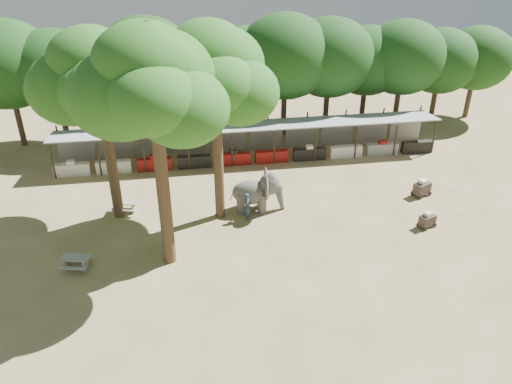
{
  "coord_description": "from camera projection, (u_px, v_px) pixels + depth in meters",
  "views": [
    {
      "loc": [
        -4.85,
        -19.52,
        15.66
      ],
      "look_at": [
        -1.0,
        5.0,
        2.0
      ],
      "focal_mm": 35.0,
      "sensor_mm": 36.0,
      "label": 1
    }
  ],
  "objects": [
    {
      "name": "handler",
      "position": [
        247.0,
        206.0,
        29.23
      ],
      "size": [
        0.44,
        0.63,
        1.68
      ],
      "primitive_type": "imported",
      "rotation": [
        0.0,
        0.0,
        1.5
      ],
      "color": "#26384C",
      "rests_on": "ground"
    },
    {
      "name": "vendor_stalls",
      "position": [
        251.0,
        143.0,
        36.51
      ],
      "size": [
        28.0,
        2.99,
        2.8
      ],
      "color": "gray",
      "rests_on": "ground"
    },
    {
      "name": "cart_back",
      "position": [
        422.0,
        188.0,
        31.81
      ],
      "size": [
        1.36,
        1.15,
        1.13
      ],
      "rotation": [
        0.0,
        0.0,
        0.41
      ],
      "color": "#332621",
      "rests_on": "ground"
    },
    {
      "name": "elephant",
      "position": [
        258.0,
        192.0,
        29.95
      ],
      "size": [
        3.3,
        2.49,
        2.48
      ],
      "rotation": [
        0.0,
        0.0,
        -0.12
      ],
      "color": "#454342",
      "rests_on": "ground"
    },
    {
      "name": "yard_tree_left",
      "position": [
        96.0,
        80.0,
        26.13
      ],
      "size": [
        7.1,
        6.9,
        11.02
      ],
      "color": "#332316",
      "rests_on": "ground"
    },
    {
      "name": "picnic_table_far",
      "position": [
        126.0,
        205.0,
        30.08
      ],
      "size": [
        1.62,
        1.51,
        0.7
      ],
      "rotation": [
        0.0,
        0.0,
        -0.19
      ],
      "color": "gray",
      "rests_on": "ground"
    },
    {
      "name": "ground",
      "position": [
        291.0,
        272.0,
        25.1
      ],
      "size": [
        100.0,
        100.0,
        0.0
      ],
      "primitive_type": "plane",
      "color": "brown",
      "rests_on": "ground"
    },
    {
      "name": "cart_front",
      "position": [
        427.0,
        220.0,
        28.59
      ],
      "size": [
        1.16,
        0.98,
        0.97
      ],
      "rotation": [
        0.0,
        0.0,
        0.38
      ],
      "color": "#332621",
      "rests_on": "ground"
    },
    {
      "name": "picnic_table_near",
      "position": [
        76.0,
        261.0,
        25.19
      ],
      "size": [
        1.64,
        1.54,
        0.7
      ],
      "rotation": [
        0.0,
        0.0,
        -0.22
      ],
      "color": "gray",
      "rests_on": "ground"
    },
    {
      "name": "yard_tree_center",
      "position": [
        150.0,
        87.0,
        21.72
      ],
      "size": [
        7.1,
        6.9,
        12.04
      ],
      "color": "#332316",
      "rests_on": "ground"
    },
    {
      "name": "yard_tree_back",
      "position": [
        212.0,
        74.0,
        25.92
      ],
      "size": [
        7.1,
        6.9,
        11.36
      ],
      "color": "#332316",
      "rests_on": "ground"
    },
    {
      "name": "backdrop_trees",
      "position": [
        241.0,
        66.0,
        38.89
      ],
      "size": [
        46.46,
        5.95,
        8.33
      ],
      "color": "#332316",
      "rests_on": "ground"
    }
  ]
}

